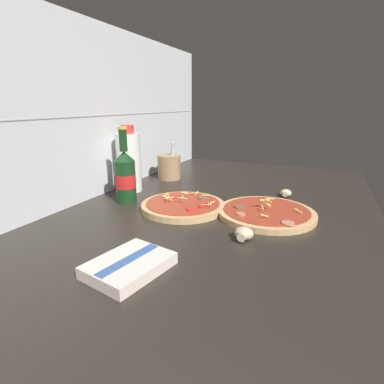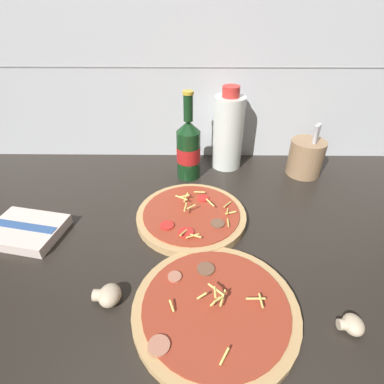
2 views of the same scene
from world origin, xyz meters
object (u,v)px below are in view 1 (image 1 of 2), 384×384
Objects in this scene: beer_bottle at (125,176)px; mushroom_right at (286,193)px; mushroom_left at (244,234)px; dish_towel at (129,265)px; oil_bottle at (129,162)px; pizza_near at (266,213)px; pizza_far at (183,206)px; utensil_crock at (169,167)px.

mushroom_right is at bearing -60.57° from beer_bottle.
mushroom_left is 28.35cm from dish_towel.
beer_bottle reaches higher than dish_towel.
beer_bottle is 13.44cm from oil_bottle.
beer_bottle is at bearing 36.16° from dish_towel.
pizza_near is at bearing -83.14° from beer_bottle.
mushroom_right is at bearing -6.91° from mushroom_left.
utensil_crock reaches higher than pizza_far.
utensil_crock is at bearing -11.80° from oil_bottle.
pizza_far is 1.07× the size of oil_bottle.
pizza_far is at bearing 58.21° from mushroom_left.
utensil_crock is at bearing 58.62° from pizza_near.
pizza_far is at bearing 99.95° from pizza_near.
pizza_far is at bearing 133.21° from mushroom_right.
mushroom_right reaches higher than dish_towel.
pizza_near is 21.87cm from mushroom_right.
utensil_crock is at bearing 43.68° from mushroom_left.
dish_towel is at bearing -143.84° from beer_bottle.
pizza_near is 46.11cm from beer_bottle.
pizza_far is at bearing -86.96° from beer_bottle.
mushroom_right is at bearing -97.96° from utensil_crock.
beer_bottle is at bearing 73.15° from mushroom_left.
beer_bottle reaches higher than pizza_far.
mushroom_left is (-24.58, -49.72, -9.52)cm from oil_bottle.
utensil_crock is at bearing 82.04° from mushroom_right.
pizza_near is 25.15cm from pizza_far.
beer_bottle is 1.53× the size of utensil_crock.
mushroom_right is at bearing -7.68° from pizza_near.
pizza_near is 55.18cm from utensil_crock.
mushroom_left is 0.30× the size of utensil_crock.
beer_bottle is 1.02× the size of oil_bottle.
oil_bottle is (6.08, 51.67, 10.17)cm from pizza_near.
oil_bottle is 58.28cm from dish_towel.
oil_bottle is 6.03× the size of mushroom_right.
dish_towel is at bearing -158.17° from utensil_crock.
utensil_crock reaches higher than pizza_near.
mushroom_left is at bearing -106.85° from beer_bottle.
dish_towel is at bearing 143.04° from mushroom_left.
pizza_far is 39.98cm from utensil_crock.
pizza_far reaches higher than dish_towel.
mushroom_right is at bearing -74.06° from oil_bottle.
utensil_crock is (34.06, 1.85, -3.46)cm from beer_bottle.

